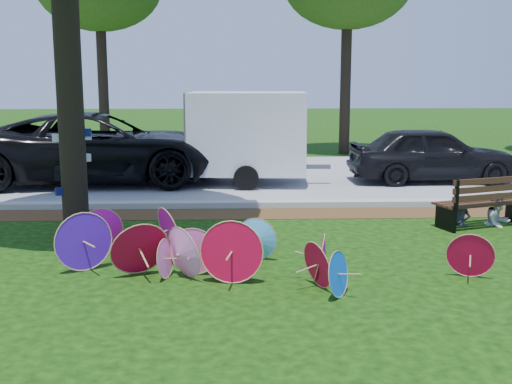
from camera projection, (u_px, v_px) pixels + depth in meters
ground at (222, 289)px, 8.20m from camera, size 90.00×90.00×0.00m
mulch_strip at (226, 214)px, 12.62m from camera, size 90.00×1.00×0.01m
curb at (227, 204)px, 13.30m from camera, size 90.00×0.30×0.12m
street at (228, 176)px, 17.39m from camera, size 90.00×8.00×0.01m
parasol_pile at (207, 247)px, 8.83m from camera, size 6.04×2.81×0.85m
black_van at (99, 148)px, 16.12m from camera, size 6.56×3.30×1.78m
dark_pickup at (432, 154)px, 16.35m from camera, size 4.22×1.80×1.42m
cargo_trailer at (248, 133)px, 15.88m from camera, size 2.95×1.97×2.59m
park_bench at (481, 201)px, 11.58m from camera, size 1.89×1.20×0.92m
person_left at (461, 199)px, 11.61m from camera, size 0.43×0.37×1.00m
person_right at (499, 194)px, 11.62m from camera, size 0.69×0.63×1.16m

